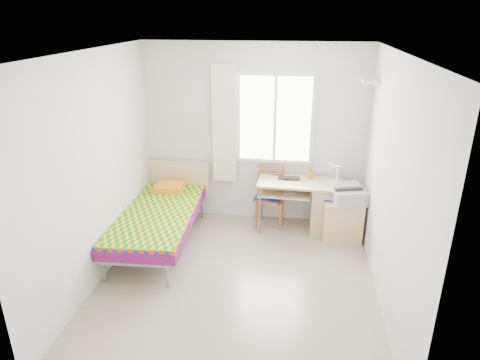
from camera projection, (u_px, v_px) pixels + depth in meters
The scene contains 17 objects.
floor at pixel (237, 281), 5.05m from camera, with size 3.50×3.50×0.00m, color #BCAD93.
ceiling at pixel (236, 52), 4.09m from camera, with size 3.50×3.50×0.00m, color white.
wall_back at pixel (254, 135), 6.18m from camera, with size 3.20×3.20×0.00m, color silver.
wall_left at pixel (95, 171), 4.78m from camera, with size 3.50×3.50×0.00m, color silver.
wall_right at pixel (391, 186), 4.37m from camera, with size 3.50×3.50×0.00m, color silver.
window at pixel (275, 119), 6.03m from camera, with size 1.10×0.04×1.30m.
curtain at pixel (224, 125), 6.12m from camera, with size 0.35×0.05×1.70m, color beige.
floating_shelf at pixel (370, 81), 5.36m from camera, with size 0.20×0.32×0.03m, color white.
bed at pixel (160, 215), 5.73m from camera, with size 1.03×2.06×0.88m.
desk at pixel (321, 205), 6.08m from camera, with size 1.20×0.58×0.74m.
chair at pixel (270, 192), 6.25m from camera, with size 0.47×0.47×0.90m.
cabinet at pixel (341, 219), 5.92m from camera, with size 0.55×0.49×0.58m.
printer at pixel (347, 194), 5.75m from camera, with size 0.53×0.58×0.21m.
laptop at pixel (289, 179), 6.06m from camera, with size 0.31×0.20×0.02m, color black.
pen_cup at pixel (310, 175), 6.11m from camera, with size 0.08×0.08×0.10m, color orange.
task_lamp at pixel (334, 170), 5.79m from camera, with size 0.21×0.30×0.36m.
book at pixel (283, 191), 6.07m from camera, with size 0.15×0.20×0.02m, color gray.
Camera 1 is at (0.63, -4.21, 2.97)m, focal length 32.00 mm.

